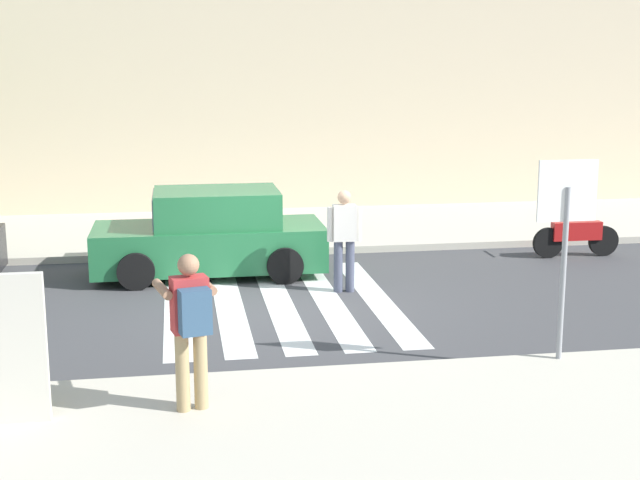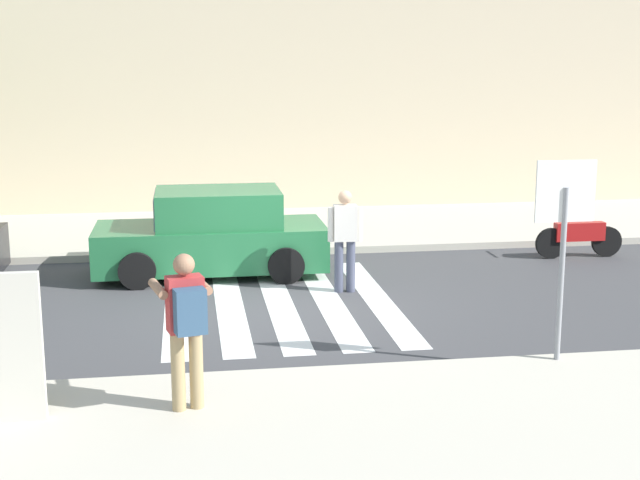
% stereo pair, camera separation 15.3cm
% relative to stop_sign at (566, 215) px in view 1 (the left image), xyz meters
% --- Properties ---
extents(ground_plane, '(120.00, 120.00, 0.00)m').
position_rel_stop_sign_xyz_m(ground_plane, '(-3.14, 3.39, -1.98)').
color(ground_plane, '#424244').
extents(sidewalk_far, '(60.00, 4.80, 0.14)m').
position_rel_stop_sign_xyz_m(sidewalk_far, '(-3.14, 9.39, -1.91)').
color(sidewalk_far, beige).
rests_on(sidewalk_far, ground).
extents(building_facade_far, '(56.00, 4.00, 5.51)m').
position_rel_stop_sign_xyz_m(building_facade_far, '(-3.14, 13.79, 0.77)').
color(building_facade_far, beige).
rests_on(building_facade_far, ground).
extents(crosswalk_stripe_0, '(0.44, 5.20, 0.01)m').
position_rel_stop_sign_xyz_m(crosswalk_stripe_0, '(-4.74, 3.59, -1.97)').
color(crosswalk_stripe_0, silver).
rests_on(crosswalk_stripe_0, ground).
extents(crosswalk_stripe_1, '(0.44, 5.20, 0.01)m').
position_rel_stop_sign_xyz_m(crosswalk_stripe_1, '(-3.94, 3.59, -1.97)').
color(crosswalk_stripe_1, silver).
rests_on(crosswalk_stripe_1, ground).
extents(crosswalk_stripe_2, '(0.44, 5.20, 0.01)m').
position_rel_stop_sign_xyz_m(crosswalk_stripe_2, '(-3.14, 3.59, -1.97)').
color(crosswalk_stripe_2, silver).
rests_on(crosswalk_stripe_2, ground).
extents(crosswalk_stripe_3, '(0.44, 5.20, 0.01)m').
position_rel_stop_sign_xyz_m(crosswalk_stripe_3, '(-2.34, 3.59, -1.97)').
color(crosswalk_stripe_3, silver).
rests_on(crosswalk_stripe_3, ground).
extents(crosswalk_stripe_4, '(0.44, 5.20, 0.01)m').
position_rel_stop_sign_xyz_m(crosswalk_stripe_4, '(-1.54, 3.59, -1.97)').
color(crosswalk_stripe_4, silver).
rests_on(crosswalk_stripe_4, ground).
extents(stop_sign, '(0.76, 0.08, 2.52)m').
position_rel_stop_sign_xyz_m(stop_sign, '(0.00, 0.00, 0.00)').
color(stop_sign, gray).
rests_on(stop_sign, sidewalk_near).
extents(photographer_with_backpack, '(0.70, 0.92, 1.72)m').
position_rel_stop_sign_xyz_m(photographer_with_backpack, '(-4.61, -0.96, -0.81)').
color(photographer_with_backpack, tan).
rests_on(photographer_with_backpack, sidewalk_near).
extents(pedestrian_crossing, '(0.58, 0.26, 1.72)m').
position_rel_stop_sign_xyz_m(pedestrian_crossing, '(-1.98, 4.12, -1.00)').
color(pedestrian_crossing, '#474C60').
rests_on(pedestrian_crossing, ground).
extents(parked_car_green, '(4.10, 1.92, 1.55)m').
position_rel_stop_sign_xyz_m(parked_car_green, '(-4.12, 5.69, -1.25)').
color(parked_car_green, '#236B3D').
rests_on(parked_car_green, ground).
extents(motorcycle, '(1.76, 0.60, 0.87)m').
position_rel_stop_sign_xyz_m(motorcycle, '(3.02, 5.99, -1.56)').
color(motorcycle, black).
rests_on(motorcycle, ground).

